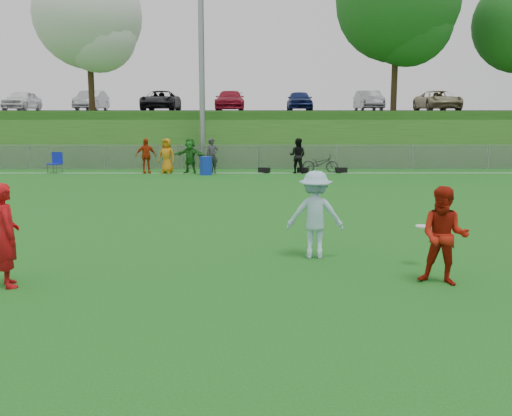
{
  "coord_description": "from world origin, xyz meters",
  "views": [
    {
      "loc": [
        -0.24,
        -9.77,
        2.83
      ],
      "look_at": [
        -0.21,
        0.5,
        1.14
      ],
      "focal_mm": 40.0,
      "sensor_mm": 36.0,
      "label": 1
    }
  ],
  "objects_px": {
    "player_blue": "(315,215)",
    "recycling_bin": "(206,166)",
    "frisbee": "(423,226)",
    "player_red_center": "(444,236)",
    "player_red_left": "(6,235)",
    "bicycle": "(320,163)"
  },
  "relations": [
    {
      "from": "player_red_center",
      "to": "recycling_bin",
      "type": "relative_size",
      "value": 1.91
    },
    {
      "from": "player_red_center",
      "to": "bicycle",
      "type": "relative_size",
      "value": 0.94
    },
    {
      "from": "player_red_left",
      "to": "bicycle",
      "type": "height_order",
      "value": "player_red_left"
    },
    {
      "from": "bicycle",
      "to": "player_red_left",
      "type": "bearing_deg",
      "value": 167.07
    },
    {
      "from": "player_blue",
      "to": "bicycle",
      "type": "xyz_separation_m",
      "value": [
        2.04,
        16.86,
        -0.41
      ]
    },
    {
      "from": "player_red_left",
      "to": "player_blue",
      "type": "relative_size",
      "value": 1.0
    },
    {
      "from": "recycling_bin",
      "to": "player_red_left",
      "type": "bearing_deg",
      "value": -95.73
    },
    {
      "from": "player_red_left",
      "to": "player_blue",
      "type": "bearing_deg",
      "value": -101.49
    },
    {
      "from": "player_red_left",
      "to": "bicycle",
      "type": "distance_m",
      "value": 20.15
    },
    {
      "from": "player_red_center",
      "to": "bicycle",
      "type": "bearing_deg",
      "value": 114.62
    },
    {
      "from": "recycling_bin",
      "to": "frisbee",
      "type": "bearing_deg",
      "value": -71.7
    },
    {
      "from": "recycling_bin",
      "to": "player_blue",
      "type": "bearing_deg",
      "value": -77.56
    },
    {
      "from": "player_red_left",
      "to": "bicycle",
      "type": "relative_size",
      "value": 0.99
    },
    {
      "from": "player_blue",
      "to": "frisbee",
      "type": "height_order",
      "value": "player_blue"
    },
    {
      "from": "frisbee",
      "to": "recycling_bin",
      "type": "height_order",
      "value": "recycling_bin"
    },
    {
      "from": "player_red_center",
      "to": "recycling_bin",
      "type": "height_order",
      "value": "player_red_center"
    },
    {
      "from": "player_blue",
      "to": "recycling_bin",
      "type": "bearing_deg",
      "value": -73.0
    },
    {
      "from": "player_red_center",
      "to": "player_blue",
      "type": "bearing_deg",
      "value": 162.23
    },
    {
      "from": "player_blue",
      "to": "bicycle",
      "type": "relative_size",
      "value": 0.99
    },
    {
      "from": "recycling_bin",
      "to": "player_red_center",
      "type": "bearing_deg",
      "value": -72.82
    },
    {
      "from": "player_red_left",
      "to": "frisbee",
      "type": "relative_size",
      "value": 6.45
    },
    {
      "from": "player_red_left",
      "to": "recycling_bin",
      "type": "relative_size",
      "value": 2.0
    }
  ]
}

